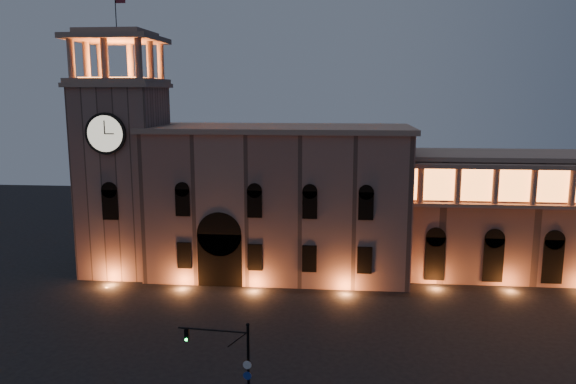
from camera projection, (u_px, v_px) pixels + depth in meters
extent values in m
plane|color=black|center=(274.00, 355.00, 46.57)|extent=(160.00, 160.00, 0.00)
cube|color=#836055|center=(279.00, 203.00, 66.82)|extent=(30.00, 12.00, 17.00)
cube|color=gray|center=(279.00, 129.00, 65.27)|extent=(30.80, 12.80, 0.60)
cube|color=black|center=(221.00, 259.00, 63.04)|extent=(5.00, 1.40, 6.00)
cylinder|color=black|center=(220.00, 233.00, 62.52)|extent=(5.00, 1.40, 5.00)
cube|color=orange|center=(221.00, 261.00, 62.88)|extent=(4.20, 0.20, 5.00)
cube|color=#836055|center=(124.00, 181.00, 67.09)|extent=(9.00, 9.00, 22.00)
cube|color=gray|center=(120.00, 85.00, 65.11)|extent=(9.80, 9.80, 0.50)
cylinder|color=black|center=(106.00, 134.00, 61.45)|extent=(4.60, 0.35, 4.60)
cylinder|color=beige|center=(105.00, 134.00, 61.31)|extent=(4.00, 0.12, 4.00)
cube|color=gray|center=(119.00, 81.00, 65.02)|extent=(9.40, 9.40, 0.50)
cube|color=orange|center=(119.00, 78.00, 64.97)|extent=(6.80, 6.80, 0.15)
cylinder|color=gray|center=(71.00, 58.00, 61.23)|extent=(0.76, 0.76, 4.20)
cylinder|color=gray|center=(105.00, 58.00, 60.89)|extent=(0.76, 0.76, 4.20)
cylinder|color=gray|center=(139.00, 58.00, 60.54)|extent=(0.76, 0.76, 4.20)
cylinder|color=gray|center=(100.00, 62.00, 68.68)|extent=(0.76, 0.76, 4.20)
cylinder|color=gray|center=(130.00, 62.00, 68.34)|extent=(0.76, 0.76, 4.20)
cylinder|color=gray|center=(161.00, 62.00, 67.99)|extent=(0.76, 0.76, 4.20)
cylinder|color=gray|center=(87.00, 60.00, 64.96)|extent=(0.76, 0.76, 4.20)
cylinder|color=gray|center=(150.00, 60.00, 64.26)|extent=(0.76, 0.76, 4.20)
cube|color=gray|center=(117.00, 39.00, 64.19)|extent=(9.80, 9.80, 0.60)
cube|color=gray|center=(117.00, 33.00, 64.08)|extent=(7.50, 7.50, 0.60)
cylinder|color=black|center=(116.00, 12.00, 63.68)|extent=(0.10, 0.10, 4.00)
cube|color=#7E5B50|center=(568.00, 217.00, 65.93)|extent=(40.00, 10.00, 14.00)
cube|color=gray|center=(574.00, 156.00, 64.65)|extent=(40.60, 10.60, 0.50)
cylinder|color=gray|center=(421.00, 185.00, 61.39)|extent=(0.70, 0.70, 4.00)
cylinder|color=gray|center=(458.00, 185.00, 61.03)|extent=(0.70, 0.70, 4.00)
cylinder|color=gray|center=(496.00, 186.00, 60.66)|extent=(0.70, 0.70, 4.00)
cylinder|color=gray|center=(534.00, 186.00, 60.29)|extent=(0.70, 0.70, 4.00)
cylinder|color=gray|center=(573.00, 187.00, 59.93)|extent=(0.70, 0.70, 4.00)
cylinder|color=black|center=(248.00, 373.00, 36.75)|extent=(0.19, 0.19, 6.63)
sphere|color=black|center=(248.00, 325.00, 36.15)|extent=(0.27, 0.27, 0.27)
cylinder|color=black|center=(213.00, 330.00, 36.66)|extent=(4.73, 0.51, 0.11)
cube|color=black|center=(187.00, 335.00, 37.06)|extent=(0.31, 0.29, 0.80)
cylinder|color=#0CE53F|center=(186.00, 340.00, 36.96)|extent=(0.18, 0.09, 0.17)
cylinder|color=silver|center=(247.00, 365.00, 36.52)|extent=(0.57, 0.08, 0.57)
cylinder|color=navy|center=(247.00, 376.00, 36.65)|extent=(0.57, 0.08, 0.57)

